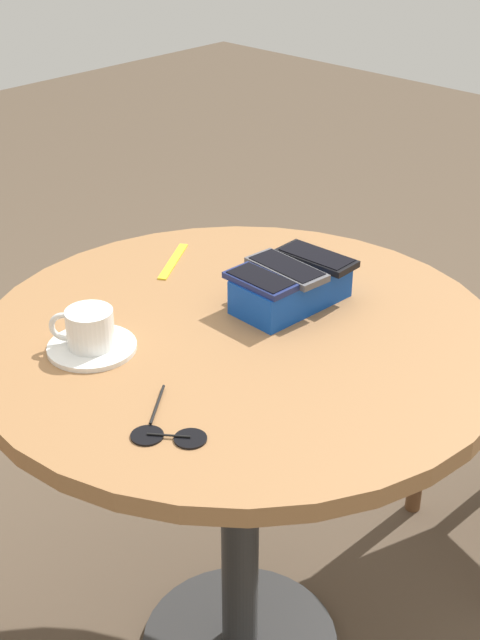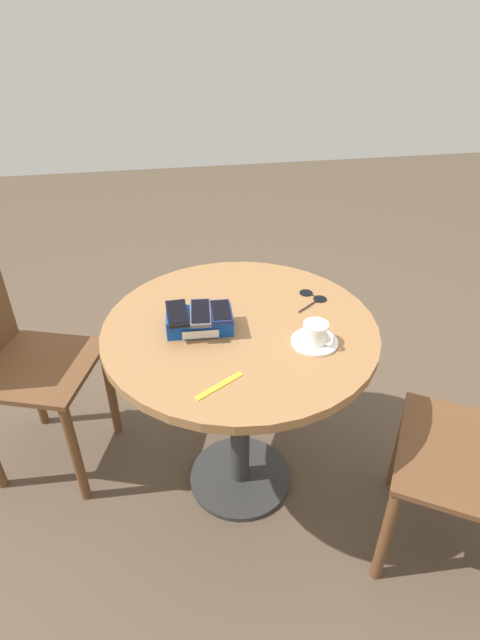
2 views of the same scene
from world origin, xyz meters
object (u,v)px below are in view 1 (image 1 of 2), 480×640
phone_box (290,288)px  phone_black (314,257)px  phone_navy (261,281)px  lanyard_strap (173,261)px  sunglasses (167,433)px  round_table (240,399)px  coffee_cup (89,327)px  phone_gray (287,269)px  saucer (92,347)px

phone_box → phone_black: (-0.06, -0.00, 0.04)m
phone_navy → lanyard_strap: (-0.04, -0.26, -0.06)m
lanyard_strap → sunglasses: 0.53m
round_table → coffee_cup: bearing=-32.3°
phone_black → phone_gray: bearing=-2.9°
phone_gray → round_table: bearing=3.9°
phone_black → saucer: size_ratio=1.01×
phone_box → round_table: bearing=1.6°
round_table → coffee_cup: size_ratio=9.45×
coffee_cup → sunglasses: size_ratio=0.64×
round_table → sunglasses: (0.27, 0.12, 0.13)m
coffee_cup → round_table: bearing=147.7°
phone_black → coffee_cup: size_ratio=1.56×
coffee_cup → phone_gray: bearing=159.7°
phone_gray → saucer: (0.32, -0.12, -0.06)m
round_table → phone_gray: 0.23m
coffee_cup → lanyard_strap: size_ratio=0.59×
phone_box → saucer: phone_box is taller
round_table → phone_navy: size_ratio=6.96×
phone_navy → phone_gray: bearing=177.7°
round_table → lanyard_strap: lanyard_strap is taller
phone_black → sunglasses: 0.48m
saucer → phone_navy: bearing=156.2°
phone_box → sunglasses: bearing=17.8°
phone_gray → coffee_cup: bearing=-20.3°
phone_gray → coffee_cup: (0.32, -0.12, -0.03)m
lanyard_strap → phone_gray: bearing=94.5°
saucer → sunglasses: saucer is taller
lanyard_strap → saucer: bearing=25.3°
round_table → phone_gray: (-0.12, -0.01, 0.20)m
phone_box → coffee_cup: (0.32, -0.12, 0.01)m
phone_box → phone_navy: phone_navy is taller
round_table → phone_box: bearing=-178.4°
round_table → lanyard_strap: bearing=-110.5°
phone_box → sunglasses: size_ratio=1.44×
phone_navy → saucer: size_ratio=0.88×
coffee_cup → sunglasses: (0.07, 0.25, -0.04)m
round_table → phone_black: bearing=-178.5°
round_table → coffee_cup: (0.20, -0.13, 0.17)m
lanyard_strap → sunglasses: bearing=46.7°
phone_box → phone_black: size_ratio=1.44×
phone_gray → lanyard_strap: 0.27m
phone_gray → phone_navy: 0.06m
round_table → phone_black: phone_black is taller
phone_navy → saucer: (0.26, -0.11, -0.06)m
phone_gray → lanyard_strap: size_ratio=0.97×
phone_box → sunglasses: (0.39, 0.13, -0.03)m
phone_black → phone_gray: size_ratio=0.95×
round_table → phone_black: (-0.19, -0.00, 0.20)m
phone_navy → coffee_cup: 0.29m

